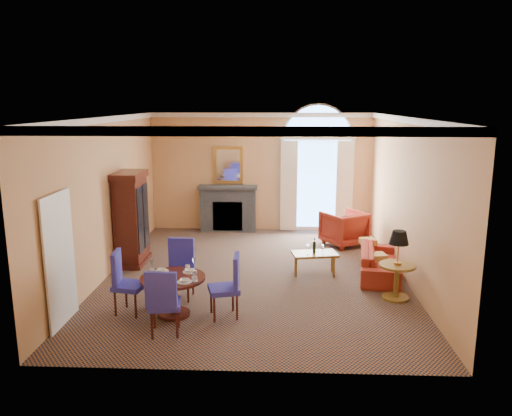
{
  "coord_description": "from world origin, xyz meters",
  "views": [
    {
      "loc": [
        0.46,
        -9.73,
        3.49
      ],
      "look_at": [
        0.0,
        0.5,
        1.3
      ],
      "focal_mm": 35.0,
      "sensor_mm": 36.0,
      "label": 1
    }
  ],
  "objects_px": {
    "armoire": "(131,220)",
    "coffee_table": "(315,254)",
    "dining_table": "(173,286)",
    "side_table": "(398,258)",
    "armchair": "(344,228)",
    "sofa": "(380,262)"
  },
  "relations": [
    {
      "from": "armoire",
      "to": "dining_table",
      "type": "xyz_separation_m",
      "value": [
        1.47,
        -2.69,
        -0.47
      ]
    },
    {
      "from": "armchair",
      "to": "side_table",
      "type": "relative_size",
      "value": 0.76
    },
    {
      "from": "dining_table",
      "to": "sofa",
      "type": "distance_m",
      "value": 4.38
    },
    {
      "from": "sofa",
      "to": "armoire",
      "type": "bearing_deg",
      "value": 93.42
    },
    {
      "from": "dining_table",
      "to": "side_table",
      "type": "distance_m",
      "value": 3.96
    },
    {
      "from": "sofa",
      "to": "coffee_table",
      "type": "xyz_separation_m",
      "value": [
        -1.33,
        -0.01,
        0.14
      ]
    },
    {
      "from": "armchair",
      "to": "side_table",
      "type": "xyz_separation_m",
      "value": [
        0.5,
        -3.44,
        0.35
      ]
    },
    {
      "from": "armchair",
      "to": "coffee_table",
      "type": "relative_size",
      "value": 0.96
    },
    {
      "from": "sofa",
      "to": "side_table",
      "type": "bearing_deg",
      "value": -168.48
    },
    {
      "from": "armoire",
      "to": "sofa",
      "type": "height_order",
      "value": "armoire"
    },
    {
      "from": "sofa",
      "to": "side_table",
      "type": "relative_size",
      "value": 1.55
    },
    {
      "from": "armchair",
      "to": "coffee_table",
      "type": "height_order",
      "value": "armchair"
    },
    {
      "from": "armoire",
      "to": "side_table",
      "type": "bearing_deg",
      "value": -18.67
    },
    {
      "from": "armoire",
      "to": "armchair",
      "type": "height_order",
      "value": "armoire"
    },
    {
      "from": "side_table",
      "to": "coffee_table",
      "type": "bearing_deg",
      "value": 137.83
    },
    {
      "from": "side_table",
      "to": "dining_table",
      "type": "bearing_deg",
      "value": -167.01
    },
    {
      "from": "armoire",
      "to": "coffee_table",
      "type": "bearing_deg",
      "value": -7.93
    },
    {
      "from": "armchair",
      "to": "coffee_table",
      "type": "distance_m",
      "value": 2.36
    },
    {
      "from": "side_table",
      "to": "armchair",
      "type": "bearing_deg",
      "value": 98.35
    },
    {
      "from": "armchair",
      "to": "coffee_table",
      "type": "bearing_deg",
      "value": 36.07
    },
    {
      "from": "coffee_table",
      "to": "dining_table",
      "type": "bearing_deg",
      "value": -149.42
    },
    {
      "from": "sofa",
      "to": "armchair",
      "type": "xyz_separation_m",
      "value": [
        -0.45,
        2.18,
        0.15
      ]
    }
  ]
}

